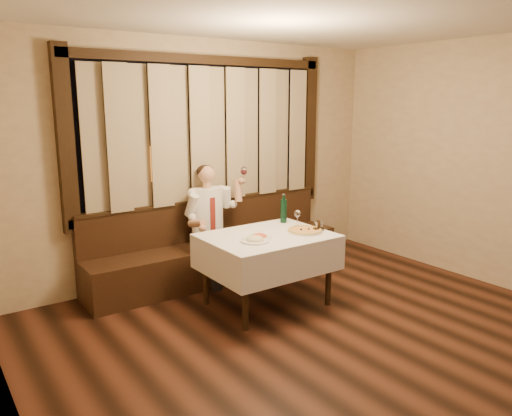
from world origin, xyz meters
TOP-DOWN VIEW (x-y plane):
  - room at (-0.00, 0.97)m, footprint 5.01×6.01m
  - banquette at (0.00, 2.72)m, footprint 3.20×0.61m
  - dining_table at (0.00, 1.70)m, footprint 1.27×0.97m
  - pizza at (0.38, 1.56)m, footprint 0.37×0.37m
  - pasta_red at (-0.14, 1.64)m, footprint 0.25×0.25m
  - pasta_cream at (-0.25, 1.57)m, footprint 0.29×0.29m
  - green_bottle at (0.46, 2.01)m, footprint 0.07×0.07m
  - table_wine_glass at (0.48, 1.80)m, footprint 0.07×0.07m
  - cruet_caddy at (0.53, 1.51)m, footprint 0.11×0.07m
  - seated_man at (-0.12, 2.63)m, footprint 0.74×0.56m

SIDE VIEW (x-z plane):
  - banquette at x=0.00m, z-range -0.16..0.78m
  - dining_table at x=0.00m, z-range 0.27..1.03m
  - pizza at x=0.38m, z-range 0.75..0.79m
  - pasta_red at x=-0.14m, z-range 0.75..0.83m
  - pasta_cream at x=-0.25m, z-range 0.75..0.85m
  - cruet_caddy at x=0.53m, z-range 0.74..0.85m
  - seated_man at x=-0.12m, z-range 0.12..1.49m
  - table_wine_glass at x=0.48m, z-range 0.80..0.98m
  - green_bottle at x=0.46m, z-range 0.73..1.06m
  - room at x=0.00m, z-range 0.09..2.91m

